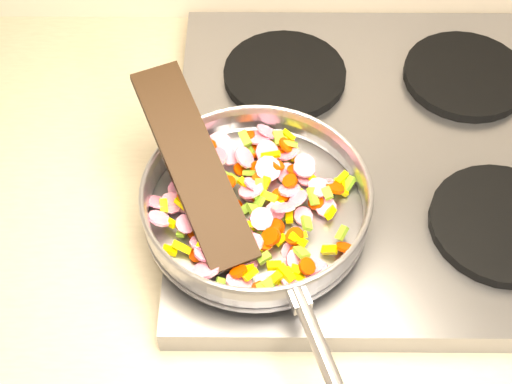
{
  "coord_description": "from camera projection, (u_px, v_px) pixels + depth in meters",
  "views": [
    {
      "loc": [
        -0.88,
        0.99,
        1.72
      ],
      "look_at": [
        -0.88,
        1.53,
        1.0
      ],
      "focal_mm": 50.0,
      "sensor_mm": 36.0,
      "label": 1
    }
  ],
  "objects": [
    {
      "name": "grate_br",
      "position": [
        465.0,
        75.0,
        1.1
      ],
      "size": [
        0.19,
        0.19,
        0.02
      ],
      "primitive_type": "cylinder",
      "color": "black",
      "rests_on": "cooktop"
    },
    {
      "name": "vegetable_heap",
      "position": [
        254.0,
        204.0,
        0.92
      ],
      "size": [
        0.28,
        0.28,
        0.05
      ],
      "color": "#D53400",
      "rests_on": "saute_pan"
    },
    {
      "name": "grate_bl",
      "position": [
        285.0,
        75.0,
        1.1
      ],
      "size": [
        0.19,
        0.19,
        0.02
      ],
      "primitive_type": "cylinder",
      "color": "black",
      "rests_on": "cooktop"
    },
    {
      "name": "grate_fr",
      "position": [
        502.0,
        224.0,
        0.93
      ],
      "size": [
        0.19,
        0.19,
        0.02
      ],
      "primitive_type": "cylinder",
      "color": "black",
      "rests_on": "cooktop"
    },
    {
      "name": "grate_fl",
      "position": [
        288.0,
        223.0,
        0.94
      ],
      "size": [
        0.19,
        0.19,
        0.02
      ],
      "primitive_type": "cylinder",
      "color": "black",
      "rests_on": "cooktop"
    },
    {
      "name": "saute_pan",
      "position": [
        257.0,
        202.0,
        0.91
      ],
      "size": [
        0.33,
        0.49,
        0.05
      ],
      "rotation": [
        0.0,
        0.0,
        0.33
      ],
      "color": "#9E9EA5",
      "rests_on": "grate_fl"
    },
    {
      "name": "cooktop",
      "position": [
        381.0,
        156.0,
        1.04
      ],
      "size": [
        0.6,
        0.6,
        0.04
      ],
      "primitive_type": "cube",
      "color": "#939399",
      "rests_on": "counter_top"
    },
    {
      "name": "wooden_spatula",
      "position": [
        193.0,
        164.0,
        0.9
      ],
      "size": [
        0.17,
        0.28,
        0.1
      ],
      "primitive_type": "cube",
      "rotation": [
        0.0,
        -0.31,
        2.0
      ],
      "color": "black",
      "rests_on": "saute_pan"
    }
  ]
}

